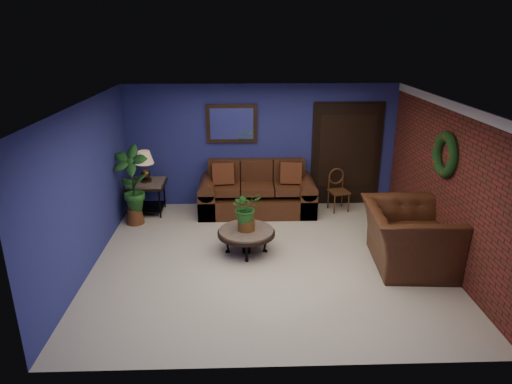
{
  "coord_description": "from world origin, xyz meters",
  "views": [
    {
      "loc": [
        -0.42,
        -6.56,
        3.51
      ],
      "look_at": [
        -0.18,
        0.55,
        0.95
      ],
      "focal_mm": 32.0,
      "sensor_mm": 36.0,
      "label": 1
    }
  ],
  "objects_px": {
    "end_table": "(147,189)",
    "armchair": "(408,237)",
    "coffee_table": "(246,233)",
    "sofa": "(257,195)",
    "side_chair": "(338,187)",
    "table_lamp": "(145,163)"
  },
  "relations": [
    {
      "from": "armchair",
      "to": "table_lamp",
      "type": "bearing_deg",
      "value": 66.55
    },
    {
      "from": "end_table",
      "to": "armchair",
      "type": "bearing_deg",
      "value": -27.27
    },
    {
      "from": "coffee_table",
      "to": "armchair",
      "type": "bearing_deg",
      "value": -11.05
    },
    {
      "from": "armchair",
      "to": "side_chair",
      "type": "bearing_deg",
      "value": 18.44
    },
    {
      "from": "sofa",
      "to": "end_table",
      "type": "height_order",
      "value": "sofa"
    },
    {
      "from": "sofa",
      "to": "side_chair",
      "type": "distance_m",
      "value": 1.65
    },
    {
      "from": "table_lamp",
      "to": "end_table",
      "type": "bearing_deg",
      "value": 135.0
    },
    {
      "from": "table_lamp",
      "to": "armchair",
      "type": "xyz_separation_m",
      "value": [
        4.45,
        -2.29,
        -0.57
      ]
    },
    {
      "from": "sofa",
      "to": "coffee_table",
      "type": "height_order",
      "value": "sofa"
    },
    {
      "from": "table_lamp",
      "to": "armchair",
      "type": "distance_m",
      "value": 5.04
    },
    {
      "from": "sofa",
      "to": "end_table",
      "type": "bearing_deg",
      "value": -179.04
    },
    {
      "from": "side_chair",
      "to": "coffee_table",
      "type": "bearing_deg",
      "value": -148.68
    },
    {
      "from": "side_chair",
      "to": "armchair",
      "type": "relative_size",
      "value": 0.58
    },
    {
      "from": "coffee_table",
      "to": "table_lamp",
      "type": "xyz_separation_m",
      "value": [
        -1.95,
        1.81,
        0.7
      ]
    },
    {
      "from": "sofa",
      "to": "armchair",
      "type": "relative_size",
      "value": 1.58
    },
    {
      "from": "table_lamp",
      "to": "side_chair",
      "type": "height_order",
      "value": "table_lamp"
    },
    {
      "from": "coffee_table",
      "to": "end_table",
      "type": "distance_m",
      "value": 2.66
    },
    {
      "from": "coffee_table",
      "to": "side_chair",
      "type": "xyz_separation_m",
      "value": [
        1.88,
        1.87,
        0.13
      ]
    },
    {
      "from": "coffee_table",
      "to": "end_table",
      "type": "bearing_deg",
      "value": 137.22
    },
    {
      "from": "sofa",
      "to": "end_table",
      "type": "distance_m",
      "value": 2.2
    },
    {
      "from": "table_lamp",
      "to": "armchair",
      "type": "height_order",
      "value": "table_lamp"
    },
    {
      "from": "coffee_table",
      "to": "side_chair",
      "type": "distance_m",
      "value": 2.66
    }
  ]
}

